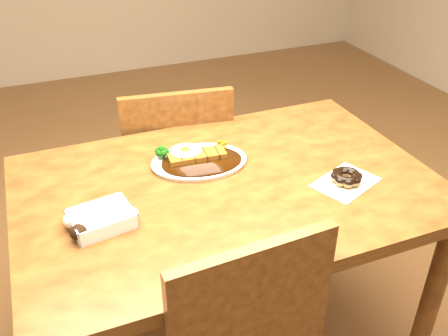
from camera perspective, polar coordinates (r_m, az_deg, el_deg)
name	(u,v)px	position (r m, az deg, el deg)	size (l,w,h in m)	color
table	(228,210)	(1.50, 0.45, -4.86)	(1.20, 0.80, 0.75)	#4B250F
chair_far	(176,171)	(2.02, -5.52, -0.39)	(0.47, 0.47, 0.87)	#4B250F
katsu_curry_plate	(197,159)	(1.53, -3.07, 1.00)	(0.32, 0.25, 0.06)	white
donut_box	(100,219)	(1.31, -13.98, -5.70)	(0.19, 0.14, 0.04)	white
pon_de_ring	(346,177)	(1.48, 13.80, -1.05)	(0.22, 0.19, 0.04)	silver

